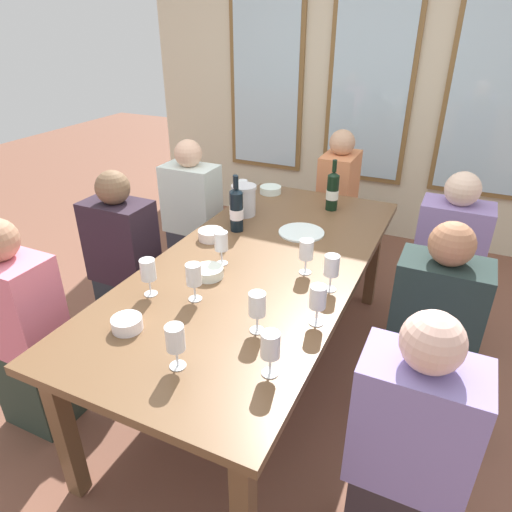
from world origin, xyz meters
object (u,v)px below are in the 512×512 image
tasting_bowl_2 (271,190)px  seated_person_2 (125,266)px  wine_glass_2 (148,271)px  wine_glass_5 (194,276)px  dining_table (260,273)px  wine_glass_8 (332,267)px  wine_glass_6 (318,298)px  wine_bottle_2 (333,191)px  seated_person_6 (337,205)px  seated_person_0 (24,334)px  wine_bottle_0 (236,206)px  tasting_bowl_1 (211,235)px  wine_glass_4 (175,340)px  wine_glass_3 (270,347)px  seated_person_3 (431,339)px  tasting_bowl_3 (127,324)px  wine_glass_0 (306,251)px  wine_glass_9 (242,188)px  seated_person_1 (406,457)px  metal_pitcher (244,200)px  seated_person_4 (193,220)px  wine_bottle_1 (237,210)px  tasting_bowl_0 (208,272)px  seated_person_5 (445,268)px  white_plate_0 (301,232)px  wine_glass_7 (221,243)px  wine_glass_1 (257,305)px

tasting_bowl_2 → seated_person_2: 1.13m
wine_glass_2 → wine_glass_5: (0.20, 0.05, -0.00)m
dining_table → wine_glass_5: wine_glass_5 is taller
wine_glass_8 → wine_glass_6: bearing=-84.6°
wine_bottle_2 → seated_person_6: seated_person_6 is taller
wine_glass_2 → seated_person_0: 0.70m
wine_bottle_0 → tasting_bowl_1: bearing=-96.2°
wine_glass_4 → wine_glass_6: (0.36, 0.45, 0.00)m
wine_glass_3 → seated_person_3: size_ratio=0.16×
tasting_bowl_3 → seated_person_6: seated_person_6 is taller
wine_glass_0 → seated_person_2: seated_person_2 is taller
wine_glass_6 → wine_glass_9: (-0.84, 1.02, 0.00)m
wine_glass_2 → seated_person_1: seated_person_1 is taller
wine_glass_6 → wine_bottle_0: bearing=135.0°
wine_bottle_0 → tasting_bowl_2: bearing=92.4°
wine_glass_5 → seated_person_0: size_ratio=0.16×
wine_glass_0 → seated_person_2: size_ratio=0.16×
seated_person_0 → wine_glass_2: bearing=26.4°
metal_pitcher → seated_person_6: bearing=70.0°
wine_glass_3 → wine_glass_5: same height
dining_table → wine_glass_9: 0.78m
wine_glass_3 → seated_person_4: 1.94m
wine_glass_6 → seated_person_3: (0.44, 0.39, -0.34)m
wine_bottle_2 → wine_glass_5: wine_bottle_2 is taller
wine_glass_6 → seated_person_3: 0.67m
wine_bottle_0 → seated_person_1: size_ratio=0.27×
tasting_bowl_2 → wine_glass_3: bearing=-66.6°
wine_bottle_1 → tasting_bowl_0: (0.12, -0.53, -0.10)m
wine_glass_9 → wine_bottle_1: bearing=-68.5°
wine_glass_0 → seated_person_5: size_ratio=0.16×
tasting_bowl_3 → wine_glass_9: size_ratio=0.70×
wine_bottle_0 → seated_person_2: size_ratio=0.27×
wine_bottle_2 → tasting_bowl_2: wine_bottle_2 is taller
tasting_bowl_2 → seated_person_5: bearing=-9.2°
white_plate_0 → wine_glass_8: bearing=-57.8°
wine_glass_3 → seated_person_2: size_ratio=0.16×
white_plate_0 → tasting_bowl_1: size_ratio=1.84×
tasting_bowl_2 → seated_person_3: 1.55m
seated_person_2 → tasting_bowl_1: bearing=17.0°
tasting_bowl_1 → seated_person_2: 0.59m
wine_bottle_0 → wine_bottle_1: wine_bottle_1 is taller
tasting_bowl_0 → tasting_bowl_2: bearing=99.2°
tasting_bowl_2 → wine_glass_6: bearing=-59.6°
dining_table → wine_glass_7: bearing=-146.8°
dining_table → wine_glass_1: bearing=-66.4°
wine_bottle_1 → wine_glass_2: wine_bottle_1 is taller
seated_person_5 → metal_pitcher: bearing=-169.3°
wine_bottle_1 → tasting_bowl_3: wine_bottle_1 is taller
wine_bottle_2 → wine_glass_6: size_ratio=1.86×
wine_glass_4 → wine_glass_9: size_ratio=1.00×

